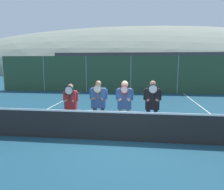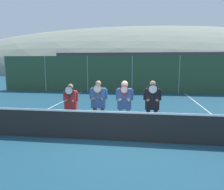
{
  "view_description": "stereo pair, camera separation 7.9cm",
  "coord_description": "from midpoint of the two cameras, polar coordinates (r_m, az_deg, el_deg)",
  "views": [
    {
      "loc": [
        0.69,
        -6.49,
        2.47
      ],
      "look_at": [
        -0.26,
        0.98,
        1.3
      ],
      "focal_mm": 35.0,
      "sensor_mm": 36.0,
      "label": 1
    },
    {
      "loc": [
        0.77,
        -6.48,
        2.47
      ],
      "look_at": [
        -0.26,
        0.98,
        1.3
      ],
      "focal_mm": 35.0,
      "sensor_mm": 36.0,
      "label": 2
    }
  ],
  "objects": [
    {
      "name": "tennis_net",
      "position": [
        6.82,
        1.38,
        -8.03
      ],
      "size": [
        10.88,
        0.09,
        1.05
      ],
      "color": "gray",
      "rests_on": "ground_plane"
    },
    {
      "name": "car_center",
      "position": [
        20.35,
        16.67,
        4.21
      ],
      "size": [
        4.46,
        2.0,
        1.87
      ],
      "color": "silver",
      "rests_on": "ground_plane"
    },
    {
      "name": "hill_distant",
      "position": [
        63.66,
        7.22,
        6.58
      ],
      "size": [
        115.11,
        63.95,
        22.38
      ],
      "color": "gray",
      "rests_on": "ground_plane"
    },
    {
      "name": "player_center_right",
      "position": [
        7.35,
        3.58,
        -1.96
      ],
      "size": [
        0.59,
        0.34,
        1.82
      ],
      "color": "white",
      "rests_on": "ground_plane"
    },
    {
      "name": "player_center_left",
      "position": [
        7.54,
        -3.24,
        -1.85
      ],
      "size": [
        0.63,
        0.34,
        1.81
      ],
      "color": "#56565B",
      "rests_on": "ground_plane"
    },
    {
      "name": "court_line_left_sideline",
      "position": [
        10.9,
        -18.45,
        -4.67
      ],
      "size": [
        0.05,
        16.0,
        0.01
      ],
      "primitive_type": "cube",
      "color": "white",
      "rests_on": "ground_plane"
    },
    {
      "name": "player_leftmost",
      "position": [
        7.73,
        -10.42,
        -2.29
      ],
      "size": [
        0.54,
        0.34,
        1.69
      ],
      "color": "#56565B",
      "rests_on": "ground_plane"
    },
    {
      "name": "car_far_left",
      "position": [
        21.31,
        -12.48,
        4.44
      ],
      "size": [
        4.25,
        2.0,
        1.77
      ],
      "color": "maroon",
      "rests_on": "ground_plane"
    },
    {
      "name": "fence_back",
      "position": [
        17.16,
        5.41,
        5.37
      ],
      "size": [
        21.47,
        0.06,
        2.87
      ],
      "color": "gray",
      "rests_on": "ground_plane"
    },
    {
      "name": "clubhouse_building",
      "position": [
        25.95,
        7.83,
        7.09
      ],
      "size": [
        18.55,
        5.5,
        3.36
      ],
      "color": "#9EA3A8",
      "rests_on": "ground_plane"
    },
    {
      "name": "player_rightmost",
      "position": [
        7.34,
        10.75,
        -2.18
      ],
      "size": [
        0.59,
        0.34,
        1.84
      ],
      "color": "#232838",
      "rests_on": "ground_plane"
    },
    {
      "name": "ground_plane",
      "position": [
        6.98,
        1.36,
        -11.87
      ],
      "size": [
        120.0,
        120.0,
        0.0
      ],
      "primitive_type": "plane",
      "color": "navy"
    },
    {
      "name": "car_left_of_center",
      "position": [
        19.95,
        1.53,
        4.31
      ],
      "size": [
        4.61,
        1.96,
        1.72
      ],
      "color": "maroon",
      "rests_on": "ground_plane"
    },
    {
      "name": "court_line_right_sideline",
      "position": [
        10.35,
        26.43,
        -5.87
      ],
      "size": [
        0.05,
        16.0,
        0.01
      ],
      "primitive_type": "cube",
      "color": "white",
      "rests_on": "ground_plane"
    }
  ]
}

